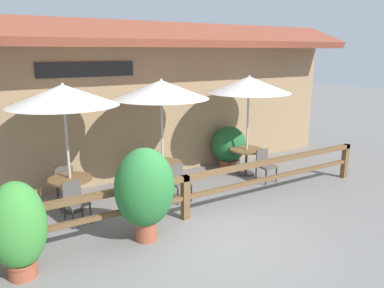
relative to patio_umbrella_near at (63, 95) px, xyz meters
The scene contains 18 objects.
ground_plane 4.22m from the patio_umbrella_near, 55.16° to the right, with size 60.00×60.00×0.00m, color slate.
building_facade 2.37m from the patio_umbrella_near, 35.08° to the left, with size 14.28×1.49×4.23m.
patio_railing 3.17m from the patio_umbrella_near, 41.65° to the right, with size 10.40×0.14×0.95m.
patio_umbrella_near is the anchor object (origin of this frame).
dining_table_near 1.95m from the patio_umbrella_near, 90.00° to the right, with size 0.94×0.94×0.74m.
chair_near_streetside 2.17m from the patio_umbrella_near, 96.96° to the right, with size 0.49×0.49×0.86m.
chair_near_wallside 2.17m from the patio_umbrella_near, 87.11° to the left, with size 0.51×0.51×0.86m.
patio_umbrella_middle 2.27m from the patio_umbrella_near, ahead, with size 2.30×2.30×2.81m.
dining_table_middle 3.00m from the patio_umbrella_near, ahead, with size 0.94×0.94×0.74m.
chair_middle_streetside 3.18m from the patio_umbrella_near, 17.59° to the right, with size 0.45×0.45×0.86m.
chair_middle_wallside 3.15m from the patio_umbrella_near, 18.38° to the left, with size 0.50×0.50×0.86m.
patio_umbrella_far 4.90m from the patio_umbrella_near, ahead, with size 2.30×2.30×2.81m.
dining_table_far 5.27m from the patio_umbrella_near, ahead, with size 0.94×0.94×0.74m.
chair_far_streetside 5.42m from the patio_umbrella_near, ahead, with size 0.43×0.43×0.86m.
chair_far_wallside 5.39m from the patio_umbrella_near, ahead, with size 0.47×0.47×0.86m.
potted_plant_entrance_palm 2.74m from the patio_umbrella_near, 68.17° to the right, with size 1.11×1.00×1.77m.
potted_plant_broad_leaf 3.08m from the patio_umbrella_near, 120.77° to the right, with size 0.86×0.77×1.57m.
potted_plant_corner_fern 5.32m from the patio_umbrella_near, ahead, with size 1.07×0.96×1.24m.
Camera 1 is at (-3.66, -5.25, 3.43)m, focal length 35.00 mm.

